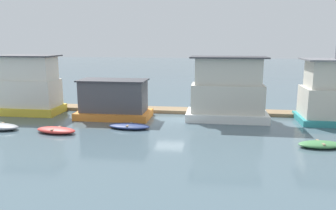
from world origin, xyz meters
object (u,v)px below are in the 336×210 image
(houseboat_white, at_px, (227,92))
(dinghy_red, at_px, (56,130))
(dinghy_navy, at_px, (129,126))
(houseboat_yellow, at_px, (29,87))
(dinghy_green, at_px, (320,144))
(houseboat_orange, at_px, (114,100))

(houseboat_white, bearing_deg, dinghy_red, -154.48)
(houseboat_white, height_order, dinghy_navy, houseboat_white)
(houseboat_yellow, relative_size, dinghy_red, 1.75)
(houseboat_yellow, height_order, dinghy_green, houseboat_yellow)
(dinghy_red, relative_size, dinghy_navy, 0.97)
(houseboat_white, bearing_deg, houseboat_orange, -175.61)
(houseboat_white, relative_size, dinghy_red, 2.10)
(houseboat_orange, height_order, dinghy_navy, houseboat_orange)
(houseboat_white, xyz_separation_m, dinghy_navy, (-7.55, -4.00, -2.18))
(houseboat_yellow, height_order, dinghy_navy, houseboat_yellow)
(dinghy_red, bearing_deg, houseboat_yellow, 132.59)
(houseboat_yellow, xyz_separation_m, houseboat_orange, (8.27, -0.71, -0.91))
(houseboat_yellow, relative_size, dinghy_green, 1.94)
(dinghy_red, bearing_deg, houseboat_orange, 61.94)
(dinghy_navy, bearing_deg, houseboat_white, 27.90)
(houseboat_yellow, bearing_deg, dinghy_navy, -20.66)
(houseboat_orange, relative_size, houseboat_white, 0.93)
(houseboat_yellow, xyz_separation_m, dinghy_green, (23.72, -6.71, -2.29))
(dinghy_red, xyz_separation_m, dinghy_navy, (5.01, 2.00, -0.03))
(houseboat_yellow, distance_m, houseboat_white, 18.04)
(houseboat_orange, xyz_separation_m, dinghy_red, (-2.80, -5.25, -1.37))
(houseboat_orange, relative_size, dinghy_green, 2.18)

